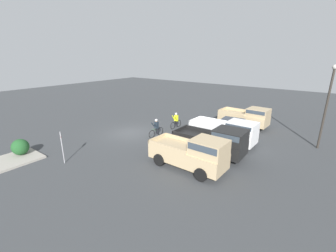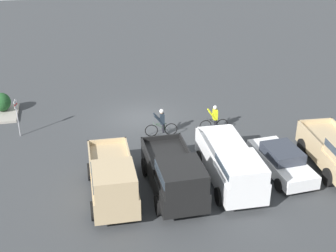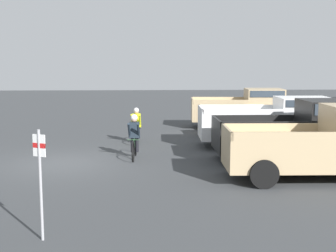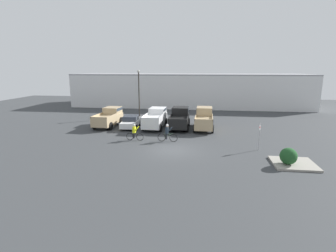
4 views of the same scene
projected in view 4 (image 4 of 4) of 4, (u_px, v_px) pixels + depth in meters
name	position (u px, v px, depth m)	size (l,w,h in m)	color
ground_plane	(172.00, 150.00, 22.21)	(80.00, 80.00, 0.00)	#383A3D
warehouse_building	(190.00, 90.00, 48.12)	(41.02, 10.83, 5.75)	silver
pickup_truck_0	(109.00, 117.00, 31.10)	(2.43, 5.02, 2.12)	tan
sedan_0	(131.00, 122.00, 30.39)	(2.11, 4.47, 1.40)	white
pickup_truck_1	(156.00, 118.00, 30.47)	(2.28, 5.55, 2.10)	white
pickup_truck_2	(180.00, 118.00, 30.38)	(2.32, 5.34, 2.22)	black
pickup_truck_3	(204.00, 118.00, 29.84)	(2.23, 5.23, 2.31)	tan
cyclist_0	(167.00, 133.00, 24.61)	(1.90, 0.48, 1.69)	black
cyclist_1	(135.00, 132.00, 25.03)	(1.72, 0.47, 1.61)	black
fire_lane_sign	(260.00, 134.00, 21.85)	(0.15, 0.28, 2.31)	#9E9EA3
lamppost	(139.00, 90.00, 36.50)	(0.36, 0.36, 6.53)	#2D2823
curb_island	(293.00, 164.00, 18.77)	(2.94, 2.73, 0.15)	gray
shrub	(288.00, 156.00, 18.36)	(1.19, 1.19, 1.19)	#1E4C23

